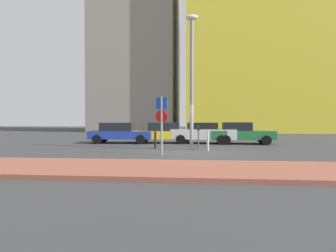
# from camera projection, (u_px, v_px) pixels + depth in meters

# --- Properties ---
(ground_plane) EXTENTS (120.00, 120.00, 0.00)m
(ground_plane) POSITION_uv_depth(u_px,v_px,m) (189.00, 152.00, 15.27)
(ground_plane) COLOR #38383A
(sidewalk_brick) EXTENTS (40.00, 3.57, 0.14)m
(sidewalk_brick) POSITION_uv_depth(u_px,v_px,m) (183.00, 169.00, 9.63)
(sidewalk_brick) COLOR #93513D
(sidewalk_brick) RESTS_ON ground
(parked_car_blue) EXTENTS (4.55, 2.20, 1.47)m
(parked_car_blue) POSITION_uv_depth(u_px,v_px,m) (120.00, 132.00, 21.48)
(parked_car_blue) COLOR #1E389E
(parked_car_blue) RESTS_ON ground
(parked_car_yellow) EXTENTS (4.42, 2.16, 1.47)m
(parked_car_yellow) POSITION_uv_depth(u_px,v_px,m) (164.00, 132.00, 21.52)
(parked_car_yellow) COLOR gold
(parked_car_yellow) RESTS_ON ground
(parked_car_white) EXTENTS (4.64, 2.27, 1.48)m
(parked_car_white) POSITION_uv_depth(u_px,v_px,m) (204.00, 133.00, 21.17)
(parked_car_white) COLOR white
(parked_car_white) RESTS_ON ground
(parked_car_green) EXTENTS (4.36, 2.13, 1.50)m
(parked_car_green) POSITION_uv_depth(u_px,v_px,m) (241.00, 133.00, 20.77)
(parked_car_green) COLOR #237238
(parked_car_green) RESTS_ON ground
(parking_sign_post) EXTENTS (0.59, 0.18, 2.77)m
(parking_sign_post) POSITION_uv_depth(u_px,v_px,m) (162.00, 118.00, 14.22)
(parking_sign_post) COLOR gray
(parking_sign_post) RESTS_ON ground
(parking_meter) EXTENTS (0.18, 0.14, 1.35)m
(parking_meter) POSITION_uv_depth(u_px,v_px,m) (198.00, 133.00, 17.36)
(parking_meter) COLOR #4C4C51
(parking_meter) RESTS_ON ground
(street_lamp) EXTENTS (0.70, 0.36, 7.43)m
(street_lamp) POSITION_uv_depth(u_px,v_px,m) (192.00, 71.00, 16.37)
(street_lamp) COLOR gray
(street_lamp) RESTS_ON ground
(traffic_bollard_near) EXTENTS (0.13, 0.13, 1.09)m
(traffic_bollard_near) POSITION_uv_depth(u_px,v_px,m) (208.00, 141.00, 16.08)
(traffic_bollard_near) COLOR #B7B7BC
(traffic_bollard_near) RESTS_ON ground
(traffic_bollard_mid) EXTENTS (0.13, 0.13, 1.00)m
(traffic_bollard_mid) POSITION_uv_depth(u_px,v_px,m) (155.00, 140.00, 17.41)
(traffic_bollard_mid) COLOR black
(traffic_bollard_mid) RESTS_ON ground
(building_colorful_midrise) EXTENTS (18.59, 12.22, 30.53)m
(building_colorful_midrise) POSITION_uv_depth(u_px,v_px,m) (253.00, 24.00, 42.21)
(building_colorful_midrise) COLOR gold
(building_colorful_midrise) RESTS_ON ground
(building_under_construction) EXTENTS (11.99, 15.08, 24.32)m
(building_under_construction) POSITION_uv_depth(u_px,v_px,m) (139.00, 54.00, 47.40)
(building_under_construction) COLOR gray
(building_under_construction) RESTS_ON ground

